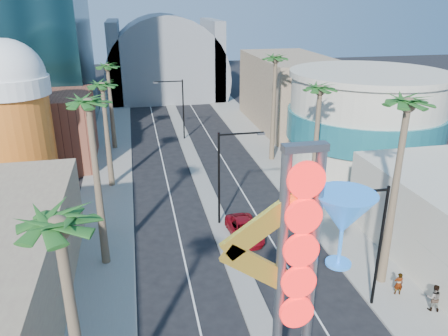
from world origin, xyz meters
TOP-DOWN VIEW (x-y plane):
  - sidewalk_west at (-9.50, 35.00)m, footprint 5.00×100.00m
  - sidewalk_east at (9.50, 35.00)m, footprint 5.00×100.00m
  - median at (0.00, 38.00)m, footprint 1.60×84.00m
  - brick_filler_west at (-16.00, 38.00)m, footprint 10.00×10.00m
  - filler_east at (16.00, 48.00)m, footprint 10.00×20.00m
  - beer_mug at (-17.00, 30.00)m, footprint 7.00×7.00m
  - turquoise_building at (18.00, 30.00)m, footprint 16.60×16.60m
  - canopy at (0.00, 72.00)m, footprint 22.00×16.00m
  - neon_sign at (0.82, 2.96)m, footprint 6.53×2.60m
  - streetlight_0 at (0.55, 20.00)m, footprint 3.79×0.25m
  - streetlight_1 at (-0.55, 44.00)m, footprint 3.79×0.25m
  - streetlight_2 at (6.72, 8.00)m, footprint 3.45×0.25m
  - palm_0 at (-9.00, 2.00)m, footprint 2.40×2.40m
  - palm_1 at (-9.00, 16.00)m, footprint 2.40×2.40m
  - palm_2 at (-9.00, 30.00)m, footprint 2.40×2.40m
  - palm_3 at (-9.00, 42.00)m, footprint 2.40×2.40m
  - palm_5 at (9.00, 10.00)m, footprint 2.40×2.40m
  - palm_6 at (9.00, 22.00)m, footprint 2.40×2.40m
  - palm_7 at (9.00, 34.00)m, footprint 2.40×2.40m
  - red_pickup at (1.54, 17.53)m, footprint 2.35×4.96m
  - pedestrian_a at (9.22, 8.47)m, footprint 0.62×0.47m
  - pedestrian_b at (10.41, 6.70)m, footprint 1.03×0.93m

SIDE VIEW (x-z plane):
  - sidewalk_west at x=-9.50m, z-range 0.00..0.15m
  - sidewalk_east at x=9.50m, z-range 0.00..0.15m
  - median at x=0.00m, z-range 0.00..0.15m
  - red_pickup at x=1.54m, z-range 0.00..1.37m
  - pedestrian_a at x=9.22m, z-range 0.15..1.71m
  - pedestrian_b at x=10.41m, z-range 0.15..1.88m
  - brick_filler_west at x=-16.00m, z-range 0.00..8.00m
  - canopy at x=0.00m, z-range -6.69..15.31m
  - streetlight_2 at x=6.72m, z-range 0.83..8.83m
  - streetlight_0 at x=0.55m, z-range 0.88..8.88m
  - streetlight_1 at x=-0.55m, z-range 0.88..8.88m
  - filler_east at x=16.00m, z-range 0.00..10.00m
  - turquoise_building at x=18.00m, z-range -0.05..10.55m
  - neon_sign at x=0.82m, z-range 1.03..13.58m
  - beer_mug at x=-17.00m, z-range 0.59..15.09m
  - palm_2 at x=-9.00m, z-range 3.88..15.08m
  - palm_3 at x=-9.00m, z-range 3.88..15.08m
  - palm_0 at x=-9.00m, z-range 4.08..15.78m
  - palm_6 at x=9.00m, z-range 4.08..15.78m
  - palm_1 at x=-9.00m, z-range 4.47..17.17m
  - palm_7 at x=9.00m, z-range 4.47..17.17m
  - palm_5 at x=9.00m, z-range 4.67..17.87m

